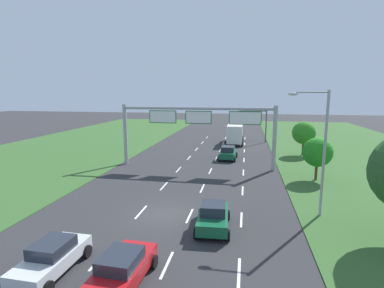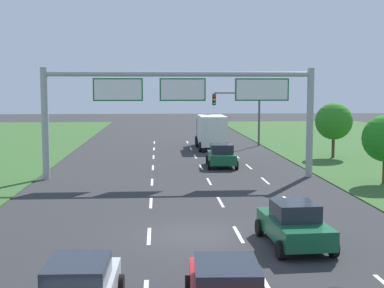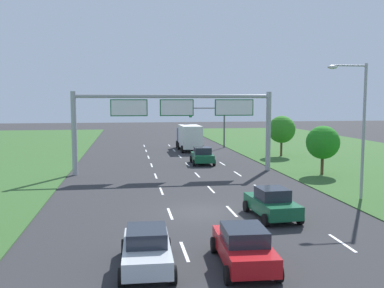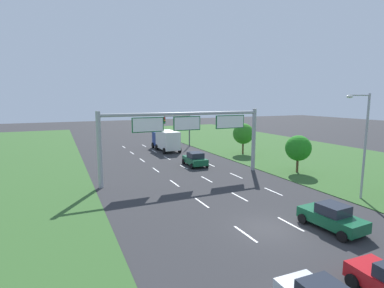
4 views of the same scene
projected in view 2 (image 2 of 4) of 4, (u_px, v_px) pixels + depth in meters
ground_plane at (194, 235)px, 20.84m from camera, size 200.00×200.00×0.00m
lane_dashes_inner_left at (152, 191)px, 29.66m from camera, size 0.14×56.40×0.01m
lane_dashes_inner_right at (214, 191)px, 29.89m from camera, size 0.14×56.40×0.01m
lane_dashes_slip at (276, 190)px, 30.11m from camera, size 0.14×56.40×0.01m
car_lead_silver at (222, 155)px, 38.91m from camera, size 2.31×4.01×1.68m
car_far_ahead at (294, 225)px, 19.37m from camera, size 2.27×4.08×1.62m
box_truck at (211, 131)px, 50.60m from camera, size 2.71×7.24×3.18m
sign_gantry at (183, 100)px, 33.68m from camera, size 17.24×0.44×7.00m
traffic_light_mast at (240, 107)px, 52.76m from camera, size 4.76×0.49×5.60m
roadside_tree_far at (334, 121)px, 43.47m from camera, size 3.02×3.02×4.55m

